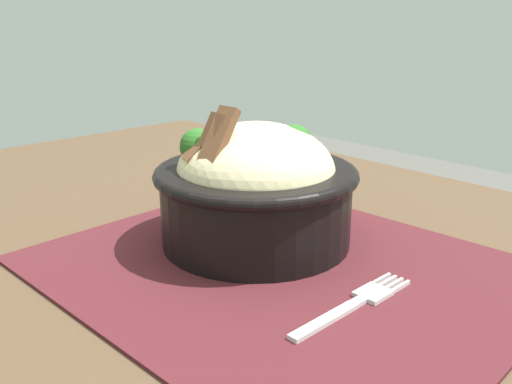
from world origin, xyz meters
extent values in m
cube|color=#4C3826|center=(0.00, 0.00, 0.68)|extent=(1.28, 0.79, 0.03)
cylinder|color=#412F20|center=(-0.58, 0.33, 0.33)|extent=(0.04, 0.04, 0.67)
cube|color=#47191E|center=(-0.01, 0.03, 0.70)|extent=(0.41, 0.35, 0.00)
cylinder|color=black|center=(-0.06, 0.05, 0.74)|extent=(0.18, 0.18, 0.07)
torus|color=black|center=(-0.06, 0.05, 0.77)|extent=(0.19, 0.19, 0.01)
ellipsoid|color=beige|center=(-0.06, 0.05, 0.77)|extent=(0.21, 0.21, 0.09)
sphere|color=#275E1E|center=(-0.10, 0.01, 0.80)|extent=(0.03, 0.03, 0.03)
sphere|color=#275E1E|center=(-0.04, 0.08, 0.80)|extent=(0.03, 0.03, 0.03)
cylinder|color=orange|center=(-0.08, 0.07, 0.79)|extent=(0.01, 0.03, 0.01)
cube|color=brown|center=(-0.08, 0.01, 0.81)|extent=(0.03, 0.05, 0.04)
cube|color=brown|center=(-0.07, 0.00, 0.81)|extent=(0.02, 0.03, 0.05)
cube|color=brown|center=(-0.06, 0.00, 0.81)|extent=(0.02, 0.04, 0.06)
cube|color=silver|center=(0.08, -0.02, 0.71)|extent=(0.01, 0.07, 0.00)
cube|color=silver|center=(0.08, 0.02, 0.71)|extent=(0.01, 0.01, 0.00)
cube|color=silver|center=(0.08, 0.04, 0.71)|extent=(0.02, 0.03, 0.00)
cube|color=silver|center=(0.09, 0.07, 0.71)|extent=(0.00, 0.02, 0.00)
cube|color=silver|center=(0.08, 0.07, 0.71)|extent=(0.00, 0.02, 0.00)
cube|color=silver|center=(0.08, 0.07, 0.71)|extent=(0.00, 0.02, 0.00)
cube|color=silver|center=(0.07, 0.07, 0.71)|extent=(0.00, 0.02, 0.00)
camera|label=1|loc=(0.30, -0.29, 0.91)|focal=38.80mm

